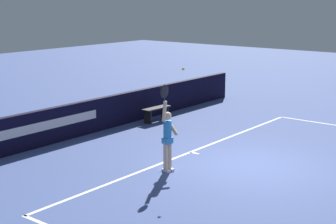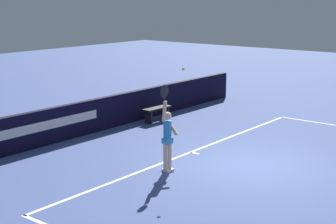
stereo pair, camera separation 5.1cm
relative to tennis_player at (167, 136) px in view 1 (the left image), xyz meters
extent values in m
plane|color=#3F528E|center=(1.77, -1.49, -0.95)|extent=(60.00, 60.00, 0.00)
cube|color=white|center=(1.77, 0.54, -0.95)|extent=(11.76, 0.10, 0.00)
cube|color=white|center=(1.77, 0.39, -0.95)|extent=(0.10, 0.30, 0.00)
cube|color=black|center=(1.77, 4.49, -0.39)|extent=(15.96, 0.20, 1.12)
cube|color=silver|center=(-0.70, 4.39, -0.31)|extent=(4.75, 0.01, 0.28)
cylinder|color=beige|center=(0.07, -0.01, -0.55)|extent=(0.12, 0.12, 0.79)
cylinder|color=beige|center=(-0.06, 0.01, -0.55)|extent=(0.12, 0.12, 0.79)
cube|color=white|center=(0.07, -0.03, -0.91)|extent=(0.13, 0.25, 0.07)
cube|color=white|center=(-0.07, -0.01, -0.91)|extent=(0.13, 0.25, 0.07)
cylinder|color=#3288CC|center=(0.01, 0.00, 0.13)|extent=(0.21, 0.21, 0.56)
cube|color=#3288CC|center=(0.01, 0.00, -0.12)|extent=(0.26, 0.23, 0.16)
sphere|color=beige|center=(0.01, 0.00, 0.53)|extent=(0.21, 0.21, 0.21)
cylinder|color=beige|center=(-0.10, 0.02, 0.67)|extent=(0.17, 0.11, 0.54)
cylinder|color=beige|center=(0.10, -0.07, 0.22)|extent=(0.15, 0.42, 0.39)
ellipsoid|color=black|center=(-0.10, 0.02, 1.18)|extent=(0.34, 0.08, 0.39)
cylinder|color=black|center=(-0.10, 0.02, 0.99)|extent=(0.03, 0.03, 0.18)
sphere|color=#C8DF2B|center=(0.34, -0.24, 1.73)|extent=(0.07, 0.07, 0.07)
cube|color=black|center=(4.16, 3.81, -0.45)|extent=(1.23, 0.41, 0.05)
cube|color=black|center=(3.70, 3.83, -0.70)|extent=(0.07, 0.32, 0.49)
cube|color=black|center=(4.63, 3.79, -0.70)|extent=(0.07, 0.32, 0.49)
camera|label=1|loc=(-10.29, -8.16, 3.52)|focal=56.35mm
camera|label=2|loc=(-10.26, -8.20, 3.52)|focal=56.35mm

